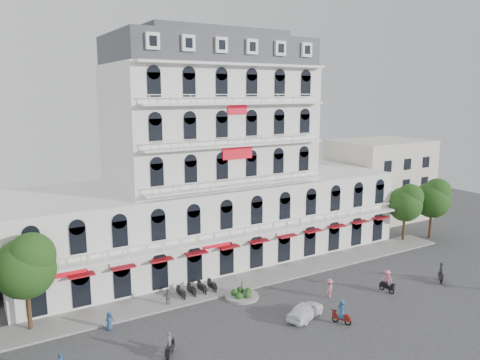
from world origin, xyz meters
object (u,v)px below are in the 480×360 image
rider_northeast (441,272)px  rider_center (387,280)px  parked_car (305,310)px  rider_east (342,312)px  rider_west (170,346)px

rider_northeast → rider_center: (-6.71, 1.06, 0.16)m
parked_car → rider_northeast: size_ratio=1.96×
parked_car → rider_east: rider_east is taller
parked_car → rider_east: 3.09m
rider_west → rider_center: rider_center is taller
parked_car → rider_center: (10.18, 0.18, 0.49)m
rider_east → rider_center: bearing=-101.5°
rider_east → rider_center: rider_center is taller
rider_east → parked_car: bearing=11.0°
parked_car → rider_northeast: 16.92m
rider_west → rider_northeast: 29.22m
rider_east → rider_center: size_ratio=0.97×
parked_car → rider_northeast: (16.89, -0.88, 0.33)m
rider_center → rider_east: bearing=-79.2°
rider_west → parked_car: bearing=-53.1°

